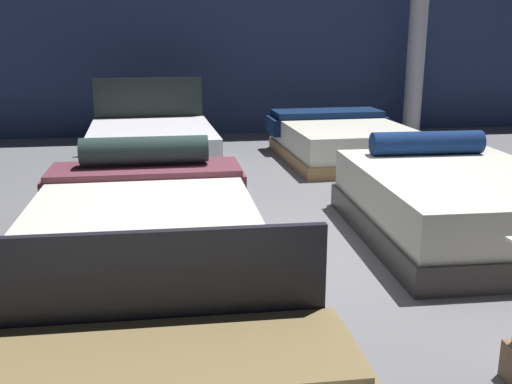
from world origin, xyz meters
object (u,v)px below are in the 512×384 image
(bed_2, at_px, (144,220))
(bed_5, at_px, (342,141))
(bed_3, at_px, (459,205))
(bed_4, at_px, (152,146))
(support_pillar, at_px, (418,19))

(bed_2, xyz_separation_m, bed_5, (2.37, 2.92, -0.00))
(bed_2, height_order, bed_3, bed_2)
(bed_4, distance_m, bed_5, 2.36)
(bed_3, relative_size, support_pillar, 0.60)
(bed_2, distance_m, bed_3, 2.41)
(bed_5, xyz_separation_m, support_pillar, (1.65, 1.72, 1.51))
(bed_3, distance_m, bed_4, 3.79)
(bed_3, height_order, support_pillar, support_pillar)
(bed_5, bearing_deg, bed_4, 179.45)
(bed_4, height_order, support_pillar, support_pillar)
(bed_2, bearing_deg, bed_3, -1.74)
(bed_3, height_order, bed_5, bed_3)
(bed_4, height_order, bed_5, bed_4)
(bed_3, xyz_separation_m, bed_4, (-2.40, 2.94, -0.03))
(support_pillar, bearing_deg, bed_4, -156.20)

